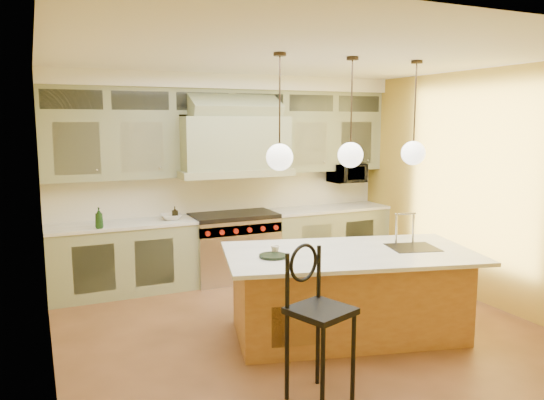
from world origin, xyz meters
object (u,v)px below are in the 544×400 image
counter_stool (317,312)px  microwave (347,173)px  range (234,246)px  kitchen_island (348,292)px

counter_stool → microwave: 4.38m
range → microwave: size_ratio=2.21×
range → microwave: (1.95, 0.11, 0.96)m
range → counter_stool: counter_stool is taller
kitchen_island → microwave: 3.10m
counter_stool → microwave: size_ratio=2.36×
range → kitchen_island: 2.43m
kitchen_island → microwave: microwave is taller
kitchen_island → microwave: (1.55, 2.50, 0.98)m
range → microwave: microwave is taller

